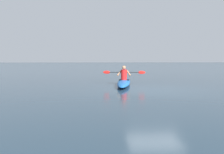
% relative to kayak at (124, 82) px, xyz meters
% --- Properties ---
extents(ground_plane, '(160.00, 160.00, 0.00)m').
position_rel_kayak_xyz_m(ground_plane, '(-1.17, 2.33, -0.15)').
color(ground_plane, '#233847').
extents(kayak, '(1.44, 5.01, 0.29)m').
position_rel_kayak_xyz_m(kayak, '(0.00, 0.00, 0.00)').
color(kayak, '#1959A5').
rests_on(kayak, ground).
extents(kayaker, '(2.32, 0.56, 0.77)m').
position_rel_kayak_xyz_m(kayaker, '(0.00, 0.00, 0.48)').
color(kayaker, red).
rests_on(kayaker, kayak).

